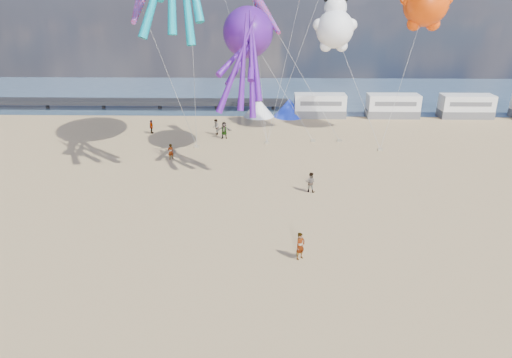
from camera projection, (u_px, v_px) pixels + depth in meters
name	position (u px, v px, depth m)	size (l,w,h in m)	color
ground	(285.00, 310.00, 23.20)	(120.00, 120.00, 0.00)	tan
water	(272.00, 94.00, 74.17)	(120.00, 120.00, 0.00)	#364E67
pier	(75.00, 101.00, 64.17)	(60.00, 3.00, 0.50)	black
motorhome_0	(320.00, 105.00, 59.60)	(6.60, 2.50, 3.00)	silver
motorhome_1	(393.00, 106.00, 59.41)	(6.60, 2.50, 3.00)	silver
motorhome_2	(466.00, 106.00, 59.22)	(6.60, 2.50, 3.00)	silver
tent_white	(259.00, 107.00, 59.87)	(4.00, 4.00, 2.40)	white
tent_blue	(289.00, 108.00, 59.79)	(4.00, 4.00, 2.40)	#1933CC
standing_person	(300.00, 246.00, 27.44)	(0.64, 0.42, 1.75)	tan
beachgoer_1	(310.00, 182.00, 36.90)	(0.82, 0.54, 1.68)	#7F6659
beachgoer_3	(151.00, 127.00, 52.61)	(1.02, 0.59, 1.58)	#7F6659
beachgoer_4	(224.00, 130.00, 50.71)	(1.10, 0.46, 1.87)	#7F6659
beachgoer_5	(171.00, 152.00, 44.24)	(1.46, 0.46, 1.57)	#7F6659
beachgoer_7	(216.00, 127.00, 52.02)	(0.89, 0.58, 1.83)	#7F6659
sandbag_a	(197.00, 147.00, 47.86)	(0.50, 0.35, 0.22)	gray
sandbag_b	(313.00, 141.00, 49.83)	(0.50, 0.35, 0.22)	gray
sandbag_c	(380.00, 150.00, 46.99)	(0.50, 0.35, 0.22)	gray
sandbag_d	(339.00, 141.00, 49.90)	(0.50, 0.35, 0.22)	gray
sandbag_e	(267.00, 143.00, 49.17)	(0.50, 0.35, 0.22)	gray
kite_octopus_purple	(248.00, 32.00, 40.88)	(4.10, 9.58, 10.95)	#4C1286
kite_panda	(335.00, 29.00, 47.34)	(4.73, 4.45, 6.67)	white
kite_teddy_orange	(426.00, 4.00, 45.32)	(5.37, 5.05, 7.58)	#F34306
windsock_left	(140.00, 3.00, 37.37)	(1.10, 7.63, 7.63)	red
windsock_mid	(268.00, 16.00, 41.89)	(1.00, 6.12, 6.12)	red
windsock_right	(250.00, 43.00, 40.72)	(0.90, 4.72, 4.72)	red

